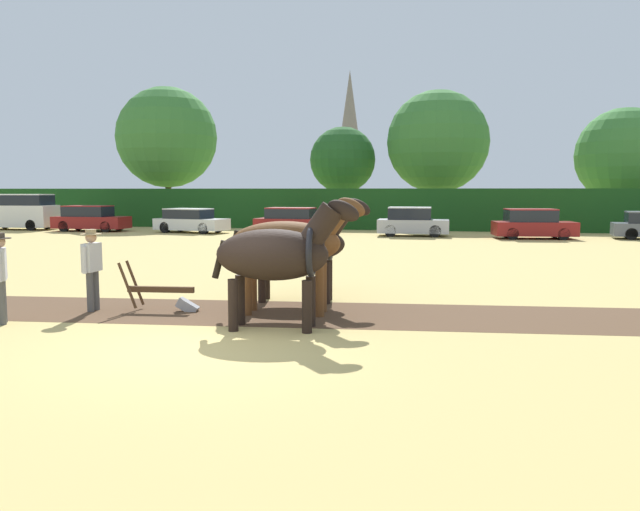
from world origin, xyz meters
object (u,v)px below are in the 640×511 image
(tree_left, at_px, (343,160))
(parked_car_right, at_px, (533,224))
(farmer_beside_team, at_px, (324,250))
(parked_car_center_left, at_px, (191,221))
(tree_far_left, at_px, (167,138))
(farmer_onlooker_left, at_px, (0,271))
(parked_van, at_px, (17,212))
(tree_center, at_px, (624,156))
(farmer_at_plow, at_px, (92,263))
(draft_horse_lead_right, at_px, (290,244))
(church_spire, at_px, (350,137))
(parked_car_left, at_px, (90,219))
(tree_center_left, at_px, (438,142))
(plow, at_px, (167,296))
(parked_car_center, at_px, (293,221))
(parked_car_center_right, at_px, (412,222))
(draft_horse_trail_left, at_px, (301,243))
(draft_horse_lead_left, at_px, (278,254))

(tree_left, distance_m, parked_car_right, 17.32)
(farmer_beside_team, xyz_separation_m, parked_car_center_left, (-12.15, 18.81, -0.31))
(tree_far_left, relative_size, farmer_onlooker_left, 5.81)
(parked_van, bearing_deg, tree_far_left, 47.82)
(tree_center, bearing_deg, farmer_at_plow, -118.27)
(tree_far_left, distance_m, farmer_beside_team, 32.90)
(farmer_beside_team, distance_m, farmer_onlooker_left, 7.37)
(draft_horse_lead_right, xyz_separation_m, parked_car_right, (7.02, 21.70, -0.70))
(church_spire, bearing_deg, parked_van, -105.72)
(tree_left, height_order, parked_car_left, tree_left)
(tree_center_left, xyz_separation_m, church_spire, (-12.64, 35.93, 3.49))
(parked_car_right, bearing_deg, tree_left, 128.40)
(tree_center_left, distance_m, farmer_onlooker_left, 36.29)
(plow, bearing_deg, tree_far_left, 109.68)
(farmer_beside_team, distance_m, parked_van, 30.73)
(parked_car_right, bearing_deg, farmer_beside_team, -118.79)
(tree_center_left, height_order, parked_car_center, tree_center_left)
(parked_van, xyz_separation_m, parked_car_center_right, (24.92, -0.14, -0.39))
(tree_far_left, xyz_separation_m, draft_horse_trail_left, (17.56, -29.07, -5.00))
(parked_car_center_right, height_order, parked_car_right, parked_car_center_right)
(draft_horse_lead_left, height_order, draft_horse_trail_left, draft_horse_lead_left)
(tree_left, distance_m, farmer_at_plow, 34.20)
(parked_van, xyz_separation_m, parked_car_center, (18.06, 0.36, -0.42))
(plow, bearing_deg, farmer_onlooker_left, -149.80)
(parked_car_left, xyz_separation_m, parked_car_center_left, (6.55, 0.08, -0.06))
(plow, distance_m, parked_car_center, 23.25)
(parked_car_right, bearing_deg, parked_car_left, 171.47)
(tree_left, bearing_deg, draft_horse_lead_left, -81.27)
(tree_far_left, relative_size, parked_car_center_left, 2.19)
(tree_left, bearing_deg, plow, -85.62)
(parked_car_center_left, xyz_separation_m, parked_car_center, (6.10, 0.62, 0.03))
(parked_car_center_left, bearing_deg, farmer_at_plow, -60.04)
(parked_car_center_left, xyz_separation_m, parked_car_center_right, (12.96, 0.11, 0.06))
(tree_left, xyz_separation_m, plow, (2.58, -33.65, -4.37))
(draft_horse_lead_left, bearing_deg, parked_car_right, 67.01)
(tree_left, relative_size, draft_horse_lead_left, 2.59)
(parked_car_center_right, bearing_deg, tree_center, 36.33)
(draft_horse_lead_left, height_order, farmer_at_plow, draft_horse_lead_left)
(draft_horse_trail_left, bearing_deg, tree_center_left, 80.24)
(draft_horse_trail_left, distance_m, farmer_beside_team, 1.88)
(farmer_beside_team, xyz_separation_m, parked_car_left, (-18.71, 18.73, -0.25))
(tree_far_left, distance_m, plow, 34.81)
(tree_far_left, bearing_deg, parked_car_left, -96.85)
(plow, relative_size, parked_car_center_right, 0.43)
(tree_center_left, relative_size, parked_car_center, 2.10)
(tree_left, bearing_deg, farmer_onlooker_left, -89.81)
(parked_car_center, bearing_deg, draft_horse_lead_right, -72.69)
(tree_center_left, distance_m, parked_car_left, 23.84)
(parked_car_center_left, bearing_deg, parked_car_left, -168.94)
(tree_center, relative_size, parked_car_center_left, 1.73)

